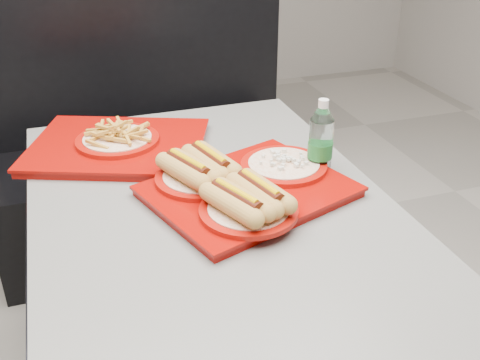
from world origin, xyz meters
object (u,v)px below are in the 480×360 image
object	(u,v)px
diner_table	(218,265)
booth_bench	(148,155)
tray_near	(241,185)
water_bottle	(321,142)
tray_far	(118,142)

from	to	relation	value
diner_table	booth_bench	xyz separation A→B (m)	(0.00, 1.09, -0.18)
booth_bench	tray_near	size ratio (longest dim) A/B	2.30
booth_bench	diner_table	bearing A→B (deg)	-90.00
diner_table	water_bottle	bearing A→B (deg)	18.34
tray_far	water_bottle	bearing A→B (deg)	-32.19
booth_bench	tray_far	xyz separation A→B (m)	(-0.18, -0.66, 0.38)
diner_table	tray_far	bearing A→B (deg)	112.98
diner_table	tray_near	world-z (taller)	tray_near
diner_table	booth_bench	bearing A→B (deg)	90.00
booth_bench	water_bottle	bearing A→B (deg)	-71.40
booth_bench	water_bottle	distance (m)	1.13
booth_bench	tray_far	size ratio (longest dim) A/B	2.16
booth_bench	tray_near	distance (m)	1.12
diner_table	water_bottle	world-z (taller)	water_bottle
tray_near	water_bottle	bearing A→B (deg)	14.16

